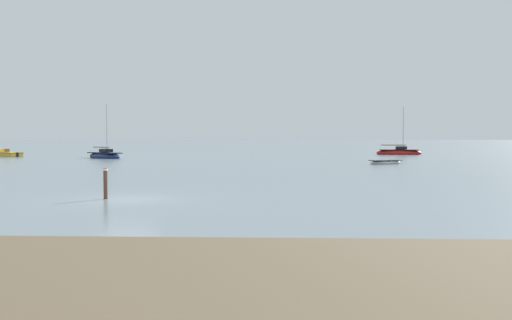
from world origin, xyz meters
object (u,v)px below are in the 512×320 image
sailboat_moored_2 (399,152)px  mooring_post_near (106,184)px  motorboat_moored_0 (7,155)px  sailboat_moored_0 (105,156)px  rowboat_moored_2 (385,162)px

sailboat_moored_2 → mooring_post_near: bearing=-105.6°
motorboat_moored_0 → sailboat_moored_2: size_ratio=0.65×
motorboat_moored_0 → mooring_post_near: bearing=156.2°
sailboat_moored_0 → rowboat_moored_2: size_ratio=1.92×
mooring_post_near → sailboat_moored_0: bearing=106.7°
sailboat_moored_0 → rowboat_moored_2: sailboat_moored_0 is taller
sailboat_moored_2 → mooring_post_near: sailboat_moored_2 is taller
rowboat_moored_2 → sailboat_moored_0: bearing=-49.9°
motorboat_moored_0 → sailboat_moored_0: size_ratio=0.69×
motorboat_moored_0 → sailboat_moored_2: 55.88m
sailboat_moored_2 → rowboat_moored_2: bearing=-97.4°
sailboat_moored_0 → mooring_post_near: sailboat_moored_0 is taller
sailboat_moored_0 → mooring_post_near: 50.32m
rowboat_moored_2 → mooring_post_near: (-18.12, -33.83, 0.50)m
sailboat_moored_2 → motorboat_moored_0: bearing=-162.6°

